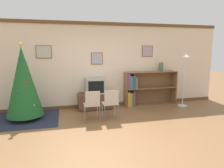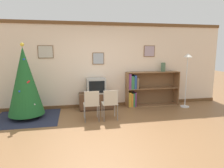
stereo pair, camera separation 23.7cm
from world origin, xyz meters
The scene contains 11 objects.
ground_plane centered at (0.00, 0.00, 0.00)m, with size 24.00×24.00×0.00m, color brown.
wall_back centered at (0.00, 2.30, 1.35)m, with size 8.46×0.11×2.70m.
area_rug centered at (-2.10, 1.53, 0.00)m, with size 1.71×1.64×0.01m.
christmas_tree centered at (-2.10, 1.53, 1.01)m, with size 0.94×0.94×2.02m.
tv_console centered at (-0.14, 1.99, 0.26)m, with size 1.05×0.48×0.51m.
television centered at (-0.14, 1.99, 0.75)m, with size 0.57×0.47×0.47m.
folding_chair_left centered at (-0.38, 0.91, 0.47)m, with size 0.40×0.40×0.82m.
folding_chair_right centered at (0.11, 0.91, 0.47)m, with size 0.40×0.40×0.82m.
bookshelf centered at (1.44, 2.07, 0.57)m, with size 1.77×0.36×1.13m.
vase centered at (2.13, 2.09, 1.28)m, with size 0.15×0.15×0.29m.
standing_lamp centered at (2.74, 1.65, 1.34)m, with size 0.28×0.28×1.74m.
Camera 1 is at (-1.07, -4.04, 1.83)m, focal length 32.00 mm.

